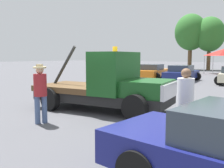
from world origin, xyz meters
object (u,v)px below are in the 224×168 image
(person_near_truck, at_px, (185,100))
(person_at_hood, at_px, (40,89))
(tow_truck, at_px, (109,86))
(parked_car_orange, at_px, (153,72))
(tree_right, at_px, (191,32))
(tree_center, at_px, (210,34))
(parked_car_navy, at_px, (182,74))

(person_near_truck, bearing_deg, person_at_hood, 92.94)
(tow_truck, xyz_separation_m, person_at_hood, (-0.59, -2.69, 0.14))
(parked_car_orange, xyz_separation_m, tree_right, (-2.66, 16.76, 4.95))
(tow_truck, xyz_separation_m, person_near_truck, (3.58, -1.62, 0.09))
(tow_truck, height_order, person_near_truck, tow_truck)
(tow_truck, height_order, tree_right, tree_right)
(person_at_hood, xyz_separation_m, tree_center, (-4.67, 33.23, 4.12))
(person_at_hood, height_order, tree_center, tree_center)
(parked_car_navy, bearing_deg, person_near_truck, -163.23)
(parked_car_orange, bearing_deg, tree_right, 0.22)
(person_at_hood, xyz_separation_m, parked_car_orange, (-4.64, 15.92, -0.43))
(person_near_truck, relative_size, person_at_hood, 0.98)
(parked_car_orange, bearing_deg, person_near_truck, -158.11)
(person_at_hood, bearing_deg, tree_center, -57.25)
(person_near_truck, xyz_separation_m, tree_right, (-11.47, 31.61, 4.56))
(person_near_truck, height_order, tree_center, tree_center)
(parked_car_navy, bearing_deg, parked_car_orange, 69.06)
(tree_center, relative_size, tree_right, 0.93)
(parked_car_orange, bearing_deg, parked_car_navy, -114.43)
(tree_center, bearing_deg, parked_car_orange, -89.89)
(person_near_truck, bearing_deg, tree_center, 4.06)
(tree_center, distance_m, tree_right, 2.71)
(person_near_truck, bearing_deg, tree_right, 8.62)
(person_at_hood, relative_size, parked_car_orange, 0.36)
(person_near_truck, bearing_deg, tow_truck, 54.28)
(tree_center, bearing_deg, person_near_truck, -74.62)
(person_at_hood, xyz_separation_m, parked_car_navy, (-1.49, 15.04, -0.44))
(tow_truck, bearing_deg, person_near_truck, -33.48)
(tow_truck, xyz_separation_m, parked_car_orange, (-5.23, 13.23, -0.30))
(tow_truck, bearing_deg, parked_car_orange, 102.49)
(tow_truck, bearing_deg, tree_right, 95.65)
(tree_right, bearing_deg, tow_truck, -75.26)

